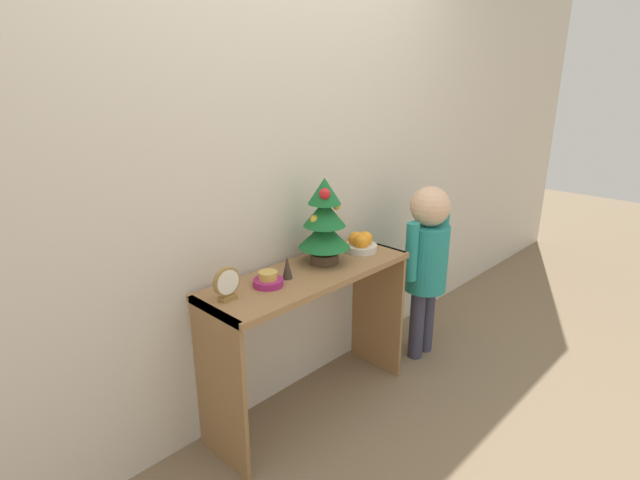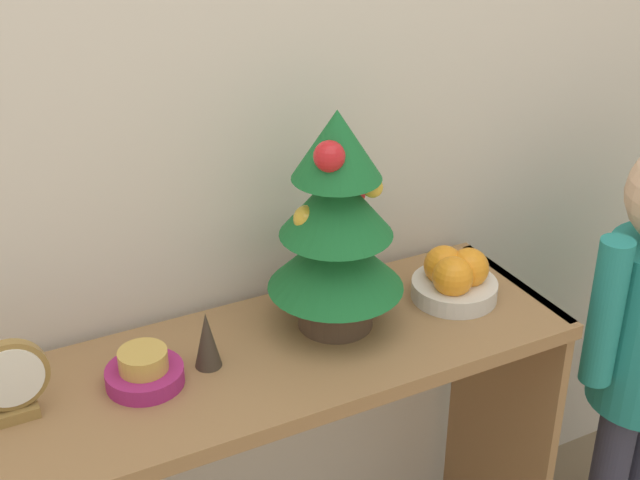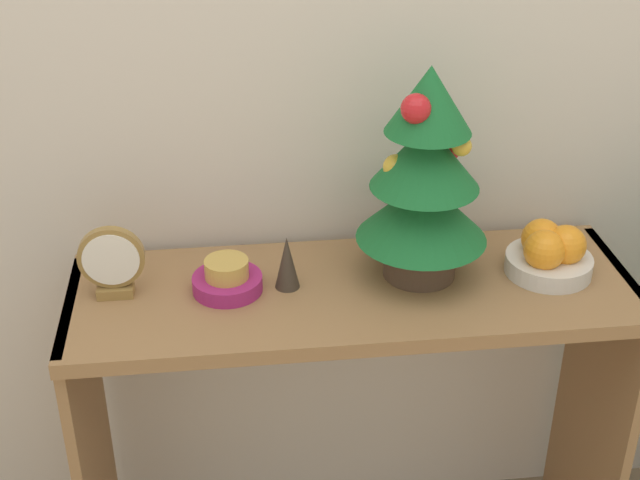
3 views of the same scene
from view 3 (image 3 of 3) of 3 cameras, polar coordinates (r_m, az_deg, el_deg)
name	(u,v)px [view 3 (image 3 of 3)]	position (r m, az deg, el deg)	size (l,w,h in m)	color
console_table	(352,362)	(1.82, 2.08, -7.81)	(1.09, 0.38, 0.75)	olive
mini_tree	(425,176)	(1.66, 6.72, 4.10)	(0.25, 0.25, 0.42)	#4C3828
fruit_bowl	(550,253)	(1.79, 14.48, -0.79)	(0.17, 0.17, 0.10)	silver
singing_bowl	(227,279)	(1.70, -5.96, -2.48)	(0.13, 0.13, 0.07)	#9E2366
desk_clock	(112,263)	(1.69, -13.18, -1.43)	(0.12, 0.04, 0.14)	olive
figurine	(287,262)	(1.69, -2.13, -1.44)	(0.05, 0.05, 0.11)	#382D23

